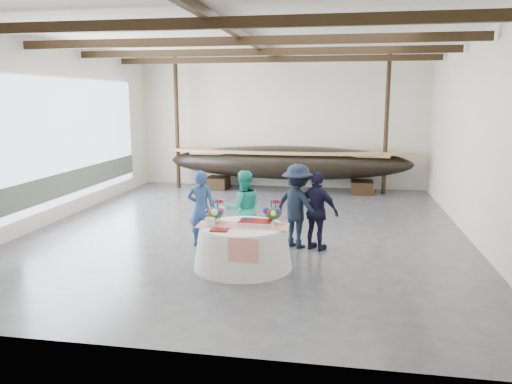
# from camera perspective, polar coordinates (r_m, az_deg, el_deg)

# --- Properties ---
(floor) EXTENTS (10.00, 12.00, 0.01)m
(floor) POSITION_cam_1_polar(r_m,az_deg,el_deg) (12.05, -0.75, -4.19)
(floor) COLOR #3D3D42
(floor) RESTS_ON ground
(wall_back) EXTENTS (10.00, 0.02, 4.50)m
(wall_back) POSITION_cam_1_polar(r_m,az_deg,el_deg) (17.60, 2.90, 7.92)
(wall_back) COLOR silver
(wall_back) RESTS_ON ground
(wall_front) EXTENTS (10.00, 0.02, 4.50)m
(wall_front) POSITION_cam_1_polar(r_m,az_deg,el_deg) (5.92, -11.66, 2.30)
(wall_front) COLOR silver
(wall_front) RESTS_ON ground
(wall_left) EXTENTS (0.02, 12.00, 4.50)m
(wall_left) POSITION_cam_1_polar(r_m,az_deg,el_deg) (13.53, -22.20, 6.33)
(wall_left) COLOR silver
(wall_left) RESTS_ON ground
(wall_right) EXTENTS (0.02, 12.00, 4.50)m
(wall_right) POSITION_cam_1_polar(r_m,az_deg,el_deg) (11.82, 23.92, 5.68)
(wall_right) COLOR silver
(wall_right) RESTS_ON ground
(ceiling) EXTENTS (10.00, 12.00, 0.01)m
(ceiling) POSITION_cam_1_polar(r_m,az_deg,el_deg) (11.73, -0.80, 17.57)
(ceiling) COLOR white
(ceiling) RESTS_ON wall_back
(pavilion_structure) EXTENTS (9.80, 11.76, 4.50)m
(pavilion_structure) POSITION_cam_1_polar(r_m,az_deg,el_deg) (12.53, -0.03, 14.85)
(pavilion_structure) COLOR black
(pavilion_structure) RESTS_ON ground
(open_bay) EXTENTS (0.03, 7.00, 3.20)m
(open_bay) POSITION_cam_1_polar(r_m,az_deg,el_deg) (14.39, -19.80, 5.00)
(open_bay) COLOR silver
(open_bay) RESTS_ON ground
(longboat_display) EXTENTS (8.17, 1.63, 1.53)m
(longboat_display) POSITION_cam_1_polar(r_m,az_deg,el_deg) (16.77, 3.70, 3.41)
(longboat_display) COLOR black
(longboat_display) RESTS_ON ground
(banquet_table) EXTENTS (1.83, 1.83, 0.79)m
(banquet_table) POSITION_cam_1_polar(r_m,az_deg,el_deg) (9.29, -1.50, -6.22)
(banquet_table) COLOR white
(banquet_table) RESTS_ON ground
(tabletop_items) EXTENTS (1.71, 0.95, 0.40)m
(tabletop_items) POSITION_cam_1_polar(r_m,az_deg,el_deg) (9.27, -1.57, -2.78)
(tabletop_items) COLOR red
(tabletop_items) RESTS_ON banquet_table
(guest_woman_blue) EXTENTS (0.62, 0.43, 1.62)m
(guest_woman_blue) POSITION_cam_1_polar(r_m,az_deg,el_deg) (10.54, -6.27, -1.89)
(guest_woman_blue) COLOR navy
(guest_woman_blue) RESTS_ON ground
(guest_woman_teal) EXTENTS (0.95, 0.85, 1.62)m
(guest_woman_teal) POSITION_cam_1_polar(r_m,az_deg,el_deg) (10.44, -1.45, -1.94)
(guest_woman_teal) COLOR #21AD97
(guest_woman_teal) RESTS_ON ground
(guest_man_left) EXTENTS (1.31, 1.14, 1.76)m
(guest_man_left) POSITION_cam_1_polar(r_m,az_deg,el_deg) (10.43, 4.76, -1.61)
(guest_man_left) COLOR black
(guest_man_left) RESTS_ON ground
(guest_man_right) EXTENTS (1.03, 0.79, 1.62)m
(guest_man_right) POSITION_cam_1_polar(r_m,az_deg,el_deg) (10.27, 7.01, -2.22)
(guest_man_right) COLOR black
(guest_man_right) RESTS_ON ground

